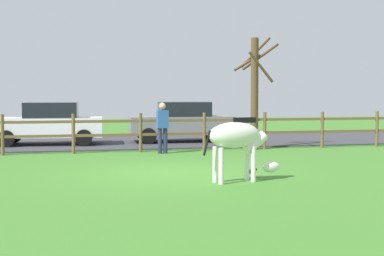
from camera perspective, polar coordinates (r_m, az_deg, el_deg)
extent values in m
plane|color=#3D7528|center=(14.03, -1.72, -4.46)|extent=(60.00, 60.00, 0.00)
cube|color=#38383D|center=(23.16, -6.36, -1.28)|extent=(28.00, 7.40, 0.05)
cylinder|color=brown|center=(18.73, -18.46, -0.65)|extent=(0.11, 0.11, 1.29)
cylinder|color=brown|center=(18.66, -11.80, -0.56)|extent=(0.11, 0.11, 1.29)
cylinder|color=brown|center=(18.84, -5.17, -0.47)|extent=(0.11, 0.11, 1.29)
cylinder|color=brown|center=(19.27, 1.24, -0.37)|extent=(0.11, 0.11, 1.29)
cylinder|color=brown|center=(19.93, 7.30, -0.27)|extent=(0.11, 0.11, 1.29)
cylinder|color=brown|center=(20.79, 12.91, -0.17)|extent=(0.11, 0.11, 1.29)
cylinder|color=brown|center=(21.84, 18.04, -0.08)|extent=(0.11, 0.11, 1.29)
cube|color=brown|center=(18.85, -5.17, -0.66)|extent=(21.74, 0.06, 0.09)
cube|color=brown|center=(18.82, -5.18, 0.71)|extent=(21.74, 0.06, 0.09)
cylinder|color=#513A23|center=(19.77, 6.28, 3.42)|extent=(0.26, 0.26, 3.85)
cylinder|color=#513A23|center=(20.43, 6.86, 7.09)|extent=(1.12, 0.89, 0.94)
cylinder|color=#513A23|center=(20.24, 5.55, 6.55)|extent=(1.05, 0.31, 0.63)
cylinder|color=#513A23|center=(19.41, 6.93, 6.08)|extent=(0.96, 0.24, 1.04)
cylinder|color=#513A23|center=(20.33, 6.38, 7.53)|extent=(1.02, 0.49, 1.08)
ellipsoid|color=white|center=(12.40, 4.28, -0.71)|extent=(1.31, 0.72, 0.56)
cylinder|color=white|center=(12.79, 5.52, -3.48)|extent=(0.11, 0.11, 0.78)
cylinder|color=white|center=(12.55, 6.17, -3.62)|extent=(0.11, 0.11, 0.78)
cylinder|color=white|center=(12.40, 2.33, -3.68)|extent=(0.11, 0.11, 0.78)
cylinder|color=white|center=(12.15, 2.94, -3.83)|extent=(0.11, 0.11, 0.78)
cylinder|color=white|center=(12.68, 6.35, -1.48)|extent=(0.62, 0.35, 0.51)
ellipsoid|color=white|center=(12.97, 7.92, -3.89)|extent=(0.47, 0.28, 0.24)
cube|color=black|center=(12.51, 5.28, 0.79)|extent=(0.56, 0.15, 0.12)
cylinder|color=black|center=(12.10, 1.51, -1.51)|extent=(0.20, 0.09, 0.54)
cylinder|color=black|center=(13.36, 6.00, -4.74)|extent=(0.01, 0.01, 0.06)
cylinder|color=black|center=(13.32, 6.05, -4.76)|extent=(0.01, 0.01, 0.06)
ellipsoid|color=black|center=(13.33, 6.03, -4.37)|extent=(0.18, 0.10, 0.12)
sphere|color=black|center=(13.35, 6.39, -4.14)|extent=(0.07, 0.07, 0.07)
cube|color=slate|center=(22.27, -1.17, 0.29)|extent=(4.08, 1.89, 0.70)
cube|color=black|center=(22.27, -0.79, 1.92)|extent=(1.97, 1.65, 0.56)
cylinder|color=black|center=(21.27, -4.38, -0.81)|extent=(0.61, 0.21, 0.60)
cylinder|color=black|center=(22.96, -4.84, -0.50)|extent=(0.61, 0.21, 0.60)
cylinder|color=black|center=(21.73, 2.72, -0.71)|extent=(0.61, 0.21, 0.60)
cylinder|color=black|center=(23.39, 1.75, -0.42)|extent=(0.61, 0.21, 0.60)
cube|color=white|center=(21.66, -14.27, 0.10)|extent=(4.13, 2.03, 0.70)
cube|color=black|center=(21.61, -13.90, 1.77)|extent=(2.02, 1.72, 0.56)
cylinder|color=black|center=(21.02, -18.15, -1.03)|extent=(0.61, 0.23, 0.60)
cylinder|color=black|center=(22.69, -17.44, -0.69)|extent=(0.61, 0.23, 0.60)
cylinder|color=black|center=(20.74, -10.77, -0.97)|extent=(0.61, 0.23, 0.60)
cylinder|color=black|center=(22.43, -10.61, -0.64)|extent=(0.61, 0.23, 0.60)
cylinder|color=#232847|center=(18.37, -3.24, -1.30)|extent=(0.14, 0.14, 0.82)
cylinder|color=#232847|center=(18.41, -2.69, -1.28)|extent=(0.14, 0.14, 0.82)
cube|color=#2D569E|center=(18.34, -2.97, 0.89)|extent=(0.38, 0.25, 0.58)
sphere|color=tan|center=(18.33, -2.98, 2.20)|extent=(0.22, 0.22, 0.22)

